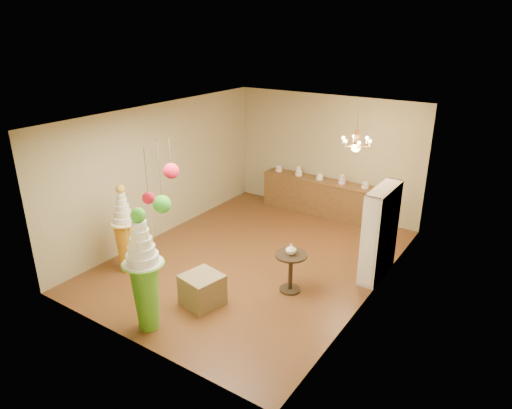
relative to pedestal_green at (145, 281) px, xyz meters
The scene contains 17 objects.
floor 2.98m from the pedestal_green, 87.32° to the left, with size 6.50×6.50×0.00m, color #5B3518.
ceiling 3.57m from the pedestal_green, 87.32° to the left, with size 6.50×6.50×0.00m, color white.
wall_back 6.13m from the pedestal_green, 88.75° to the left, with size 5.00×0.04×3.00m, color tan.
wall_front 0.77m from the pedestal_green, 71.57° to the right, with size 5.00×0.04×3.00m, color tan.
wall_left 3.76m from the pedestal_green, 129.71° to the left, with size 0.04×6.50×3.00m, color tan.
wall_right 3.93m from the pedestal_green, 47.26° to the left, with size 0.04×6.50×3.00m, color tan.
pedestal_green is the anchor object (origin of this frame).
pedestal_orange 2.02m from the pedestal_green, 147.10° to the left, with size 0.67×0.67×1.80m.
burlap_riser 1.18m from the pedestal_green, 73.02° to the left, with size 0.62×0.62×0.56m, color olive.
sideboard 5.83m from the pedestal_green, 88.69° to the left, with size 3.04×0.54×1.16m.
shelving_unit 4.41m from the pedestal_green, 55.90° to the left, with size 0.33×1.20×1.80m.
round_table 2.62m from the pedestal_green, 58.45° to the left, with size 0.71×0.71×0.75m.
vase 2.59m from the pedestal_green, 58.45° to the left, with size 0.19×0.19×0.20m, color silver.
pom_red_left 1.76m from the pedestal_green, 96.53° to the left, with size 0.25×0.25×0.72m.
pom_green_mid 1.22m from the pedestal_green, 91.87° to the left, with size 0.29×0.29×1.18m.
pom_red_right 1.43m from the pedestal_green, ahead, with size 0.18×0.18×0.82m.
chandelier 4.90m from the pedestal_green, 70.65° to the left, with size 0.67×0.67×0.85m.
Camera 1 is at (4.71, -7.01, 4.56)m, focal length 32.00 mm.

